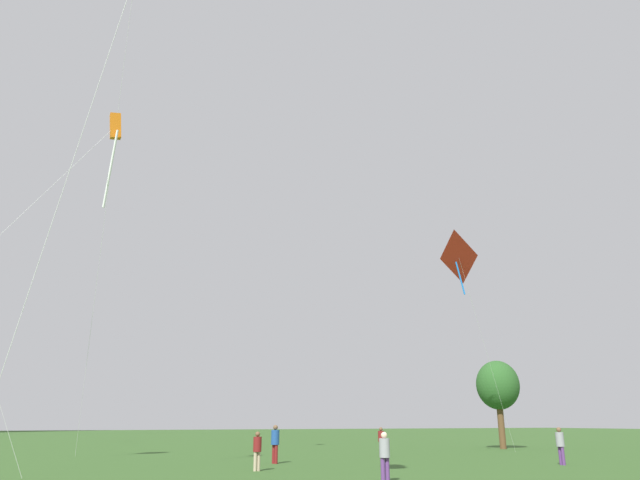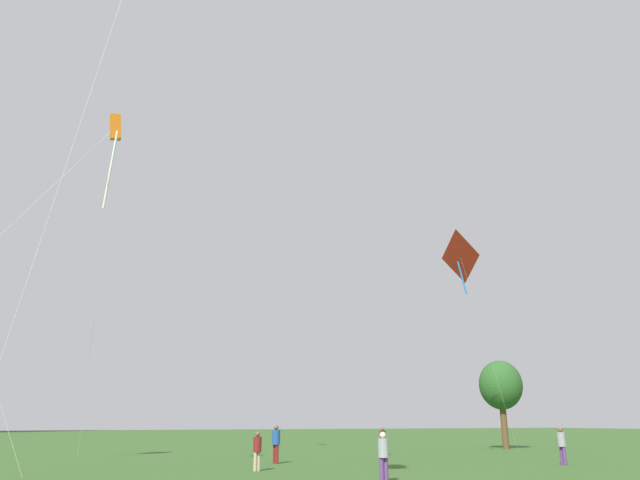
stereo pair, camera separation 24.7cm
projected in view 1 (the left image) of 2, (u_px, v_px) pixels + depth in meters
person_standing_0 at (560, 443)px, 28.13m from camera, size 0.38×0.38×1.73m
person_standing_1 at (257, 448)px, 24.74m from camera, size 0.35×0.35×1.59m
person_standing_2 at (381, 439)px, 35.84m from camera, size 0.37×0.37×1.66m
person_standing_3 at (275, 441)px, 29.10m from camera, size 0.41×0.41×1.83m
person_standing_4 at (385, 453)px, 20.24m from camera, size 0.37×0.37×1.65m
kite_flying_0 at (114, 133)px, 26.00m from camera, size 8.06×7.41×15.29m
kite_flying_3 at (459, 259)px, 38.78m from camera, size 7.35×4.51×13.56m
park_tree_0 at (498, 386)px, 45.47m from camera, size 3.29×3.29×6.58m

